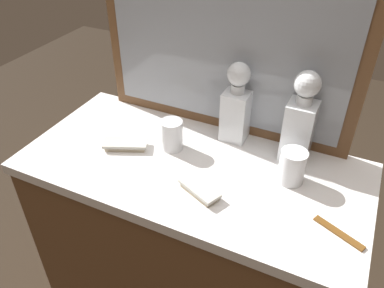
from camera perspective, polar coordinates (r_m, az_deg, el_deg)
name	(u,v)px	position (r m, az deg, el deg)	size (l,w,h in m)	color
dresser	(192,258)	(1.58, 0.00, -16.33)	(1.10, 0.53, 0.95)	brown
dresser_mirror	(226,44)	(1.28, 4.95, 14.37)	(0.89, 0.03, 0.62)	brown
crystal_decanter_far_right	(300,125)	(1.25, 15.51, 2.73)	(0.09, 0.09, 0.30)	white
crystal_decanter_right	(236,109)	(1.31, 6.51, 5.07)	(0.09, 0.09, 0.28)	white
crystal_tumbler_far_left	(292,168)	(1.19, 14.46, -3.39)	(0.08, 0.08, 0.11)	white
crystal_tumbler_front	(172,136)	(1.29, -2.97, 1.19)	(0.07, 0.07, 0.10)	white
silver_brush_center	(125,145)	(1.33, -9.74, -0.10)	(0.16, 0.11, 0.02)	#B7A88C
silver_brush_front	(200,190)	(1.13, 1.12, -6.76)	(0.14, 0.10, 0.02)	#B7A88C
tortoiseshell_comb	(339,233)	(1.10, 20.72, -12.10)	(0.14, 0.08, 0.01)	brown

